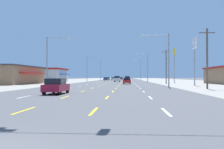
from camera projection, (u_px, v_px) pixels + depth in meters
name	position (u px, v px, depth m)	size (l,w,h in m)	color
ground_plane	(116.00, 82.00, 70.20)	(572.00, 572.00, 0.00)	#4C4C4F
lot_apron_left	(38.00, 82.00, 71.85)	(28.00, 440.00, 0.01)	gray
lot_apron_right	(199.00, 82.00, 68.55)	(28.00, 440.00, 0.01)	gray
lane_markings	(120.00, 80.00, 108.61)	(10.64, 227.60, 0.01)	white
hatchback_inner_left_nearest	(56.00, 86.00, 22.49)	(1.72, 3.90, 1.54)	maroon
sedan_inner_right_near	(127.00, 81.00, 54.34)	(1.80, 4.50, 1.46)	red
suv_center_turn_mid	(117.00, 79.00, 79.00)	(1.98, 4.90, 1.98)	white
suv_inner_right_midfar	(127.00, 79.00, 91.33)	(1.98, 4.90, 1.98)	silver
sedan_far_left_far	(106.00, 79.00, 109.01)	(1.80, 4.50, 1.46)	navy
sedan_inner_left_farther	(113.00, 79.00, 115.07)	(1.80, 4.50, 1.46)	white
sedan_center_turn_farthest	(121.00, 79.00, 123.93)	(1.80, 4.50, 1.46)	maroon
sedan_far_left_distant_a	(108.00, 79.00, 125.63)	(1.80, 4.50, 1.46)	#235B2D
storefront_left_row_1	(8.00, 75.00, 54.56)	(13.27, 18.35, 4.30)	#8C6B4C
storefront_left_row_2	(47.00, 75.00, 82.36)	(13.74, 13.60, 4.77)	#B2B2B7
pole_sign_right_row_1	(195.00, 49.00, 44.27)	(0.24, 2.15, 9.33)	gray
pole_sign_right_row_2	(174.00, 57.00, 67.39)	(0.24, 2.23, 9.99)	gray
streetlight_left_row_0	(50.00, 57.00, 38.57)	(4.12, 0.26, 8.51)	gray
streetlight_right_row_0	(165.00, 55.00, 37.29)	(4.94, 0.26, 8.73)	gray
streetlight_left_row_1	(88.00, 67.00, 77.03)	(3.81, 0.26, 8.53)	gray
streetlight_right_row_1	(146.00, 65.00, 75.74)	(4.77, 0.26, 9.70)	gray
streetlight_left_row_2	(101.00, 69.00, 115.49)	(3.46, 0.26, 9.93)	gray
streetlight_right_row_2	(140.00, 69.00, 114.19)	(4.05, 0.26, 10.02)	gray
utility_pole_right_row_0	(207.00, 57.00, 32.15)	(2.20, 0.26, 8.50)	brown
utility_pole_right_row_1	(166.00, 66.00, 59.45)	(2.20, 0.26, 8.75)	brown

